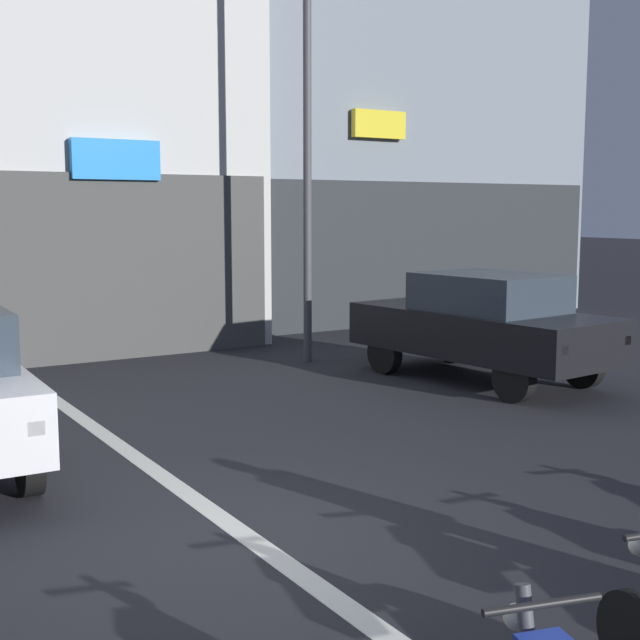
{
  "coord_description": "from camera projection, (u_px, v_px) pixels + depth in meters",
  "views": [
    {
      "loc": [
        -2.94,
        -5.78,
        2.59
      ],
      "look_at": [
        1.89,
        2.0,
        1.4
      ],
      "focal_mm": 47.82,
      "sensor_mm": 36.0,
      "label": 1
    }
  ],
  "objects": [
    {
      "name": "car_black_parked_kerbside",
      "position": [
        483.0,
        323.0,
        12.85
      ],
      "size": [
        2.17,
        4.26,
        1.64
      ],
      "color": "black",
      "rests_on": "ground"
    },
    {
      "name": "lane_centre_line",
      "position": [
        52.0,
        397.0,
        11.79
      ],
      "size": [
        0.2,
        18.0,
        0.01
      ],
      "primitive_type": "cube",
      "color": "silver",
      "rests_on": "ground"
    },
    {
      "name": "car_red_down_street",
      "position": [
        19.0,
        287.0,
        18.85
      ],
      "size": [
        1.93,
        4.17,
        1.64
      ],
      "color": "black",
      "rests_on": "ground"
    },
    {
      "name": "street_lamp",
      "position": [
        307.0,
        101.0,
        14.05
      ],
      "size": [
        0.36,
        0.36,
        7.23
      ],
      "color": "#47474C",
      "rests_on": "ground"
    },
    {
      "name": "building_far_right",
      "position": [
        343.0,
        51.0,
        22.06
      ],
      "size": [
        10.05,
        7.6,
        13.37
      ],
      "color": "gray",
      "rests_on": "ground"
    },
    {
      "name": "ground_plane",
      "position": [
        250.0,
        539.0,
        6.74
      ],
      "size": [
        120.0,
        120.0,
        0.0
      ],
      "primitive_type": "plane",
      "color": "#232328"
    }
  ]
}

